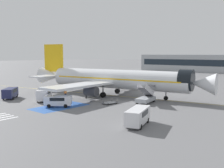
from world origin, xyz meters
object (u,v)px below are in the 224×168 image
at_px(service_van_3, 58,100).
at_px(ground_crew_1, 86,94).
at_px(boarding_stairs_forward, 146,98).
at_px(fuel_tanker, 152,79).
at_px(service_van_0, 44,94).
at_px(service_van_1, 138,115).
at_px(service_van_2, 10,92).
at_px(airliner, 114,79).
at_px(ground_crew_0, 65,93).
at_px(baggage_cart, 110,103).

xyz_separation_m(service_van_3, ground_crew_1, (-2.57, 9.00, -0.21)).
height_order(boarding_stairs_forward, fuel_tanker, boarding_stairs_forward).
relative_size(service_van_0, service_van_1, 0.93).
bearing_deg(service_van_0, service_van_2, -20.77).
bearing_deg(ground_crew_1, service_van_2, -168.45).
xyz_separation_m(fuel_tanker, service_van_3, (5.59, -38.68, -0.48)).
height_order(airliner, fuel_tanker, airliner).
relative_size(service_van_3, ground_crew_0, 2.66).
relative_size(airliner, fuel_tanker, 4.33).
height_order(service_van_0, baggage_cart, service_van_0).
height_order(boarding_stairs_forward, service_van_1, boarding_stairs_forward).
bearing_deg(service_van_3, ground_crew_1, 154.48).
relative_size(airliner, ground_crew_1, 25.73).
bearing_deg(fuel_tanker, ground_crew_1, 12.89).
bearing_deg(airliner, service_van_1, 36.22).
relative_size(boarding_stairs_forward, service_van_1, 0.96).
height_order(fuel_tanker, service_van_2, fuel_tanker).
bearing_deg(ground_crew_0, baggage_cart, -23.40).
relative_size(service_van_2, ground_crew_0, 2.78).
bearing_deg(service_van_3, service_van_0, -147.94).
bearing_deg(airliner, service_van_3, -9.31).
bearing_deg(service_van_3, airliner, 140.44).
distance_m(fuel_tanker, service_van_2, 40.62).
height_order(service_van_3, ground_crew_0, service_van_3).
xyz_separation_m(boarding_stairs_forward, service_van_2, (-23.45, -13.67, 0.27)).
bearing_deg(fuel_tanker, boarding_stairs_forward, 36.88).
distance_m(service_van_1, service_van_2, 31.01).
bearing_deg(airliner, fuel_tanker, -178.92).
height_order(baggage_cart, ground_crew_0, ground_crew_0).
bearing_deg(fuel_tanker, ground_crew_0, 4.93).
xyz_separation_m(service_van_0, service_van_3, (6.85, -2.03, -0.22)).
xyz_separation_m(boarding_stairs_forward, ground_crew_1, (-11.89, -3.64, -0.06)).
relative_size(fuel_tanker, ground_crew_1, 5.95).
bearing_deg(service_van_0, baggage_cart, 162.14).
height_order(airliner, service_van_3, airliner).
bearing_deg(fuel_tanker, service_van_2, -5.05).
height_order(baggage_cart, ground_crew_1, ground_crew_1).
bearing_deg(service_van_1, fuel_tanker, 100.97).
height_order(service_van_2, ground_crew_0, service_van_2).
bearing_deg(boarding_stairs_forward, service_van_1, -71.52).
relative_size(service_van_1, service_van_3, 1.26).
height_order(service_van_2, service_van_3, service_van_2).
bearing_deg(service_van_2, boarding_stairs_forward, -14.64).
xyz_separation_m(service_van_3, baggage_cart, (4.94, 7.70, -0.88)).
height_order(service_van_1, ground_crew_1, service_van_1).
xyz_separation_m(service_van_0, service_van_2, (-7.28, -3.06, -0.11)).
height_order(service_van_2, baggage_cart, service_van_2).
distance_m(boarding_stairs_forward, service_van_2, 27.15).
distance_m(boarding_stairs_forward, service_van_1, 15.27).
height_order(service_van_0, ground_crew_1, service_van_0).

